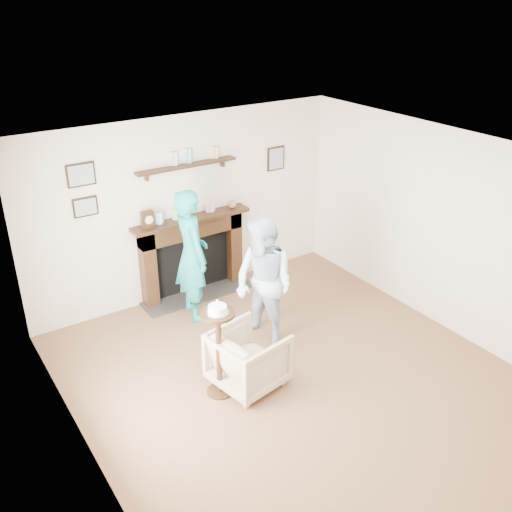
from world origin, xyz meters
The scene contains 6 objects.
ground centered at (0.00, 0.00, 0.00)m, with size 5.00×5.00×0.00m, color brown.
room_shell centered at (0.00, 0.69, 1.62)m, with size 4.54×5.02×2.52m.
armchair centered at (-0.47, 0.26, 0.00)m, with size 0.70×0.72×0.65m, color tan.
man centered at (0.13, 0.83, 0.00)m, with size 0.78×0.61×1.61m, color silver.
woman centered at (-0.28, 1.86, 0.00)m, with size 0.64×0.42×1.75m, color #20B6A2.
pedestal_table centered at (-0.80, 0.30, 0.70)m, with size 0.36×0.36×1.14m.
Camera 1 is at (-3.18, -3.99, 3.99)m, focal length 40.00 mm.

